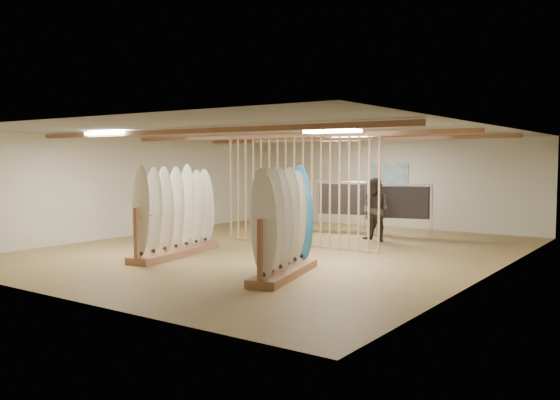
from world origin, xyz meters
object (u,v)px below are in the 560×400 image
Objects in this scene: shopper_a at (374,204)px; clothing_rack_b at (405,202)px; rack_left at (176,226)px; shopper_b at (376,205)px; clothing_rack_a at (343,199)px; rack_right at (284,240)px.

clothing_rack_b is at bearing -172.53° from shopper_a.
rack_left is at bearing 77.52° from shopper_a.
rack_left is at bearing -107.04° from shopper_b.
rack_left is 5.82m from clothing_rack_a.
shopper_a is (1.01, -0.00, -0.12)m from clothing_rack_a.
shopper_a is (2.09, 5.71, 0.21)m from rack_left.
clothing_rack_b is at bearing 78.23° from rack_right.
clothing_rack_b is at bearing 52.52° from rack_left.
shopper_b is at bearing -44.63° from clothing_rack_a.
clothing_rack_a is 1.84m from shopper_b.
clothing_rack_a is at bearing 69.70° from rack_left.
rack_right is 1.60× the size of clothing_rack_a.
rack_right is 1.63× the size of clothing_rack_b.
clothing_rack_a is at bearing 167.30° from clothing_rack_b.
shopper_a is at bearing 86.58° from rack_right.
shopper_b is (1.55, -0.99, -0.06)m from clothing_rack_a.
rack_left reaches higher than shopper_b.
clothing_rack_b is 1.06m from shopper_b.
clothing_rack_a is 0.82× the size of shopper_b.
rack_left is 5.41m from shopper_b.
clothing_rack_b is (3.01, 5.71, 0.31)m from rack_left.
shopper_b is (-0.71, 5.26, 0.28)m from rack_right.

